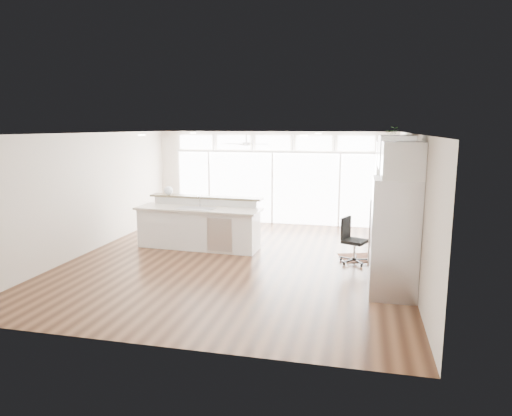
# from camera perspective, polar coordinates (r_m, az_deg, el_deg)

# --- Properties ---
(floor) EXTENTS (7.00, 8.00, 0.02)m
(floor) POSITION_cam_1_polar(r_m,az_deg,el_deg) (9.88, -2.35, -6.60)
(floor) COLOR #3C2012
(floor) RESTS_ON ground
(ceiling) EXTENTS (7.00, 8.00, 0.02)m
(ceiling) POSITION_cam_1_polar(r_m,az_deg,el_deg) (9.47, -2.47, 9.31)
(ceiling) COLOR white
(ceiling) RESTS_ON wall_back
(wall_back) EXTENTS (7.00, 0.04, 2.70)m
(wall_back) POSITION_cam_1_polar(r_m,az_deg,el_deg) (13.44, 2.13, 3.79)
(wall_back) COLOR beige
(wall_back) RESTS_ON floor
(wall_front) EXTENTS (7.00, 0.04, 2.70)m
(wall_front) POSITION_cam_1_polar(r_m,az_deg,el_deg) (5.90, -12.83, -4.70)
(wall_front) COLOR beige
(wall_front) RESTS_ON floor
(wall_left) EXTENTS (0.04, 8.00, 2.70)m
(wall_left) POSITION_cam_1_polar(r_m,az_deg,el_deg) (11.03, -20.23, 1.77)
(wall_left) COLOR beige
(wall_left) RESTS_ON floor
(wall_right) EXTENTS (0.04, 8.00, 2.70)m
(wall_right) POSITION_cam_1_polar(r_m,az_deg,el_deg) (9.29, 18.88, 0.39)
(wall_right) COLOR beige
(wall_right) RESTS_ON floor
(glass_wall) EXTENTS (5.80, 0.06, 2.08)m
(glass_wall) POSITION_cam_1_polar(r_m,az_deg,el_deg) (13.42, 2.08, 2.49)
(glass_wall) COLOR white
(glass_wall) RESTS_ON wall_back
(transom_row) EXTENTS (5.90, 0.06, 0.40)m
(transom_row) POSITION_cam_1_polar(r_m,az_deg,el_deg) (13.31, 2.11, 8.17)
(transom_row) COLOR white
(transom_row) RESTS_ON wall_back
(desk_window) EXTENTS (0.04, 0.85, 0.85)m
(desk_window) POSITION_cam_1_polar(r_m,az_deg,el_deg) (9.55, 18.53, 1.88)
(desk_window) COLOR silver
(desk_window) RESTS_ON wall_right
(ceiling_fan) EXTENTS (1.16, 1.16, 0.32)m
(ceiling_fan) POSITION_cam_1_polar(r_m,az_deg,el_deg) (12.30, -1.22, 8.48)
(ceiling_fan) COLOR white
(ceiling_fan) RESTS_ON ceiling
(recessed_lights) EXTENTS (3.40, 3.00, 0.02)m
(recessed_lights) POSITION_cam_1_polar(r_m,az_deg,el_deg) (9.66, -2.15, 9.21)
(recessed_lights) COLOR white
(recessed_lights) RESTS_ON ceiling
(oven_cabinet) EXTENTS (0.64, 1.20, 2.50)m
(oven_cabinet) POSITION_cam_1_polar(r_m,az_deg,el_deg) (11.05, 16.24, 1.49)
(oven_cabinet) COLOR white
(oven_cabinet) RESTS_ON floor
(desk_nook) EXTENTS (0.72, 1.30, 0.76)m
(desk_nook) POSITION_cam_1_polar(r_m,az_deg,el_deg) (9.75, 16.21, -4.85)
(desk_nook) COLOR white
(desk_nook) RESTS_ON floor
(upper_cabinets) EXTENTS (0.64, 1.30, 0.64)m
(upper_cabinets) POSITION_cam_1_polar(r_m,az_deg,el_deg) (9.46, 17.05, 6.75)
(upper_cabinets) COLOR white
(upper_cabinets) RESTS_ON wall_right
(refrigerator) EXTENTS (0.76, 0.90, 2.00)m
(refrigerator) POSITION_cam_1_polar(r_m,az_deg,el_deg) (8.01, 16.89, -3.56)
(refrigerator) COLOR silver
(refrigerator) RESTS_ON floor
(fridge_cabinet) EXTENTS (0.64, 0.90, 0.60)m
(fridge_cabinet) POSITION_cam_1_polar(r_m,az_deg,el_deg) (7.82, 17.82, 5.73)
(fridge_cabinet) COLOR white
(fridge_cabinet) RESTS_ON wall_right
(framed_photos) EXTENTS (0.06, 0.22, 0.80)m
(framed_photos) POSITION_cam_1_polar(r_m,az_deg,el_deg) (10.19, 18.17, 1.53)
(framed_photos) COLOR black
(framed_photos) RESTS_ON wall_right
(kitchen_island) EXTENTS (3.01, 1.27, 1.18)m
(kitchen_island) POSITION_cam_1_polar(r_m,az_deg,el_deg) (10.82, -7.21, -1.94)
(kitchen_island) COLOR white
(kitchen_island) RESTS_ON floor
(rug) EXTENTS (1.18, 1.00, 0.01)m
(rug) POSITION_cam_1_polar(r_m,az_deg,el_deg) (10.33, 13.37, -6.04)
(rug) COLOR #3A1C12
(rug) RESTS_ON floor
(office_chair) EXTENTS (0.64, 0.62, 0.95)m
(office_chair) POSITION_cam_1_polar(r_m,az_deg,el_deg) (9.79, 12.24, -4.04)
(office_chair) COLOR black
(office_chair) RESTS_ON floor
(fishbowl) EXTENTS (0.23, 0.23, 0.21)m
(fishbowl) POSITION_cam_1_polar(r_m,az_deg,el_deg) (11.45, -10.88, 2.16)
(fishbowl) COLOR white
(fishbowl) RESTS_ON kitchen_island
(monitor) EXTENTS (0.12, 0.48, 0.39)m
(monitor) POSITION_cam_1_polar(r_m,az_deg,el_deg) (9.62, 15.91, -1.52)
(monitor) COLOR black
(monitor) RESTS_ON desk_nook
(keyboard) EXTENTS (0.12, 0.30, 0.01)m
(keyboard) POSITION_cam_1_polar(r_m,az_deg,el_deg) (9.65, 14.84, -2.58)
(keyboard) COLOR white
(keyboard) RESTS_ON desk_nook
(potted_plant) EXTENTS (0.31, 0.34, 0.26)m
(potted_plant) POSITION_cam_1_polar(r_m,az_deg,el_deg) (10.94, 16.60, 8.65)
(potted_plant) COLOR #295022
(potted_plant) RESTS_ON oven_cabinet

